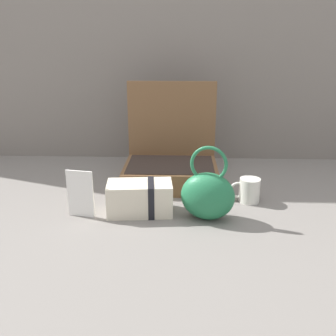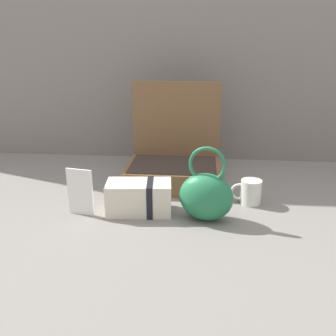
# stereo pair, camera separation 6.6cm
# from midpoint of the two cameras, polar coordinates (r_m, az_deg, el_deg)

# --- Properties ---
(ground_plane) EXTENTS (6.00, 6.00, 0.00)m
(ground_plane) POSITION_cam_midpoint_polar(r_m,az_deg,el_deg) (1.36, -1.46, -5.36)
(ground_plane) COLOR slate
(back_wall) EXTENTS (3.20, 0.06, 1.40)m
(back_wall) POSITION_cam_midpoint_polar(r_m,az_deg,el_deg) (1.82, -0.43, 23.36)
(back_wall) COLOR gray
(back_wall) RESTS_ON ground_plane
(open_suitcase) EXTENTS (0.37, 0.29, 0.40)m
(open_suitcase) POSITION_cam_midpoint_polar(r_m,az_deg,el_deg) (1.54, -0.78, 1.09)
(open_suitcase) COLOR brown
(open_suitcase) RESTS_ON ground_plane
(teal_pouch_handbag) EXTENTS (0.19, 0.14, 0.25)m
(teal_pouch_handbag) POSITION_cam_midpoint_polar(r_m,az_deg,el_deg) (1.22, 4.48, -4.06)
(teal_pouch_handbag) COLOR #237247
(teal_pouch_handbag) RESTS_ON ground_plane
(cream_toiletry_bag) EXTENTS (0.23, 0.13, 0.11)m
(cream_toiletry_bag) POSITION_cam_midpoint_polar(r_m,az_deg,el_deg) (1.27, -5.61, -4.56)
(cream_toiletry_bag) COLOR beige
(cream_toiletry_bag) RESTS_ON ground_plane
(coffee_mug) EXTENTS (0.11, 0.07, 0.09)m
(coffee_mug) POSITION_cam_midpoint_polar(r_m,az_deg,el_deg) (1.38, 10.78, -3.33)
(coffee_mug) COLOR silver
(coffee_mug) RESTS_ON ground_plane
(info_card_left) EXTENTS (0.09, 0.02, 0.16)m
(info_card_left) POSITION_cam_midpoint_polar(r_m,az_deg,el_deg) (1.27, -14.55, -3.82)
(info_card_left) COLOR white
(info_card_left) RESTS_ON ground_plane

